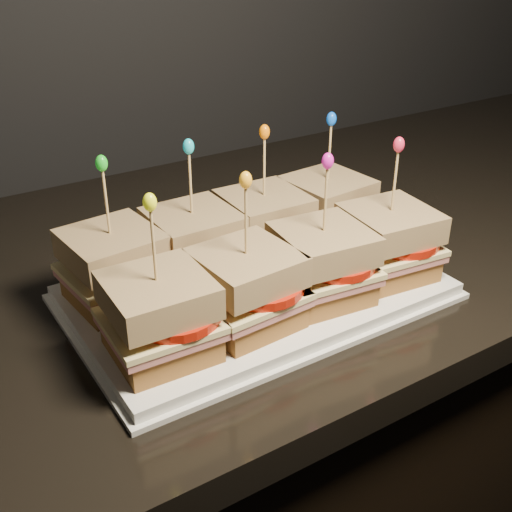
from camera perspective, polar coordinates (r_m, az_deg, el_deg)
granite_slab at (r=0.80m, az=-11.06°, el=-2.68°), size 2.60×0.67×0.04m
platter at (r=0.72m, az=0.00°, el=-3.23°), size 0.40×0.25×0.02m
platter_rim at (r=0.72m, az=0.00°, el=-3.63°), size 0.41×0.26×0.01m
sandwich_0_bread_bot at (r=0.70m, az=-12.29°, el=-2.87°), size 0.10×0.10×0.02m
sandwich_0_ham at (r=0.69m, az=-12.43°, el=-1.70°), size 0.11×0.10×0.01m
sandwich_0_cheese at (r=0.69m, az=-12.48°, el=-1.20°), size 0.11×0.11×0.01m
sandwich_0_tomato at (r=0.68m, az=-11.44°, el=-0.60°), size 0.09×0.09×0.01m
sandwich_0_bread_top at (r=0.68m, az=-12.72°, el=0.83°), size 0.10×0.10×0.03m
sandwich_0_pick at (r=0.66m, az=-13.13°, el=4.35°), size 0.00×0.00×0.09m
sandwich_0_frill at (r=0.64m, az=-13.57°, el=8.02°), size 0.01×0.01×0.02m
sandwich_1_bread_bot at (r=0.73m, az=-5.47°, el=-0.88°), size 0.09×0.09×0.02m
sandwich_1_ham at (r=0.72m, az=-5.53°, el=0.25°), size 0.10×0.09×0.01m
sandwich_1_cheese at (r=0.72m, az=-5.56°, el=0.74°), size 0.10×0.10×0.01m
sandwich_1_tomato at (r=0.72m, az=-4.52°, el=1.33°), size 0.09×0.09×0.01m
sandwich_1_bread_top at (r=0.71m, az=-5.66°, el=2.71°), size 0.09×0.09×0.03m
sandwich_1_pick at (r=0.69m, az=-5.84°, el=6.12°), size 0.00×0.00×0.09m
sandwich_1_frill at (r=0.68m, az=-6.02°, el=9.66°), size 0.01×0.01×0.02m
sandwich_2_bread_bot at (r=0.77m, az=0.70°, el=0.93°), size 0.09×0.09×0.02m
sandwich_2_ham at (r=0.77m, az=0.70°, el=2.02°), size 0.10×0.10×0.01m
sandwich_2_cheese at (r=0.76m, az=0.71°, el=2.49°), size 0.10×0.10×0.01m
sandwich_2_tomato at (r=0.76m, az=1.71°, el=3.04°), size 0.09×0.09×0.01m
sandwich_2_bread_top at (r=0.75m, az=0.72°, el=4.38°), size 0.09×0.09×0.03m
sandwich_2_pick at (r=0.73m, az=0.74°, el=7.62°), size 0.00×0.00×0.09m
sandwich_2_frill at (r=0.72m, az=0.76°, el=10.98°), size 0.01×0.01×0.02m
sandwich_3_bread_bot at (r=0.82m, az=6.18°, el=2.53°), size 0.10×0.10×0.02m
sandwich_3_ham at (r=0.82m, az=6.24°, el=3.56°), size 0.11×0.10×0.01m
sandwich_3_cheese at (r=0.81m, az=6.27°, el=4.01°), size 0.11×0.10×0.01m
sandwich_3_tomato at (r=0.81m, az=7.22°, el=4.53°), size 0.09×0.09×0.01m
sandwich_3_bread_top at (r=0.80m, az=6.37°, el=5.80°), size 0.10×0.10×0.03m
sandwich_3_pick at (r=0.79m, az=6.54°, el=8.86°), size 0.00×0.00×0.09m
sandwich_3_frill at (r=0.77m, az=6.73°, el=12.01°), size 0.01×0.01×0.02m
sandwich_4_bread_bot at (r=0.61m, az=-8.39°, el=-7.48°), size 0.09×0.09×0.02m
sandwich_4_ham at (r=0.60m, az=-8.50°, el=-6.22°), size 0.10×0.10×0.01m
sandwich_4_cheese at (r=0.60m, az=-8.55°, el=-5.66°), size 0.10×0.10×0.01m
sandwich_4_tomato at (r=0.59m, az=-7.30°, el=-5.01°), size 0.09×0.09×0.01m
sandwich_4_bread_top at (r=0.58m, az=-8.74°, el=-3.42°), size 0.09×0.09×0.03m
sandwich_4_pick at (r=0.56m, az=-9.07°, el=0.53°), size 0.00×0.00×0.09m
sandwich_4_frill at (r=0.54m, az=-9.42°, el=4.74°), size 0.01×0.01×0.02m
sandwich_5_bread_bot at (r=0.65m, az=-0.83°, el=-4.96°), size 0.09×0.09×0.02m
sandwich_5_ham at (r=0.64m, az=-0.84°, el=-3.73°), size 0.10×0.10×0.01m
sandwich_5_cheese at (r=0.64m, az=-0.85°, el=-3.19°), size 0.11×0.10×0.01m
sandwich_5_tomato at (r=0.63m, az=0.36°, el=-2.54°), size 0.09×0.09×0.01m
sandwich_5_bread_top at (r=0.62m, az=-0.87°, el=-1.03°), size 0.10×0.10×0.03m
sandwich_5_pick at (r=0.60m, az=-0.90°, el=2.76°), size 0.00×0.00×0.09m
sandwich_5_frill at (r=0.58m, az=-0.93°, el=6.77°), size 0.01×0.01×0.02m
sandwich_6_bread_bot at (r=0.69m, az=5.78°, el=-2.66°), size 0.10×0.10×0.02m
sandwich_6_ham at (r=0.69m, az=5.85°, el=-1.48°), size 0.11×0.10×0.01m
sandwich_6_cheese at (r=0.68m, az=5.88°, el=-0.97°), size 0.11×0.11×0.01m
sandwich_6_tomato at (r=0.68m, az=7.01°, el=-0.36°), size 0.09×0.09×0.01m
sandwich_6_bread_top at (r=0.67m, az=5.99°, el=1.08°), size 0.10×0.10×0.03m
sandwich_6_pick at (r=0.65m, az=6.19°, el=4.65°), size 0.00×0.00×0.09m
sandwich_6_frill at (r=0.63m, az=6.40°, el=8.39°), size 0.01×0.01×0.02m
sandwich_7_bread_bot at (r=0.75m, az=11.48°, el=-0.64°), size 0.10×0.10×0.02m
sandwich_7_ham at (r=0.74m, az=11.60°, el=0.47°), size 0.11×0.10×0.01m
sandwich_7_cheese at (r=0.74m, az=11.65°, el=0.95°), size 0.11×0.11×0.01m
sandwich_7_tomato at (r=0.74m, az=12.70°, el=1.51°), size 0.09×0.09×0.01m
sandwich_7_bread_top at (r=0.73m, az=11.85°, el=2.88°), size 0.10×0.10×0.03m
sandwich_7_pick at (r=0.71m, az=12.21°, el=6.20°), size 0.00×0.00×0.09m
sandwich_7_frill at (r=0.69m, az=12.59°, el=9.64°), size 0.01×0.01×0.02m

